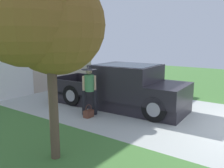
% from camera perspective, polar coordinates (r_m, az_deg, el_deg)
% --- Properties ---
extents(pickup_truck, '(2.22, 5.37, 1.61)m').
position_cam_1_polar(pickup_truck, '(8.73, 3.05, -1.03)').
color(pickup_truck, '#262229').
rests_on(pickup_truck, ground).
extents(person_with_hat, '(0.50, 0.50, 1.64)m').
position_cam_1_polar(person_with_hat, '(7.90, -5.44, -0.85)').
color(person_with_hat, black).
rests_on(person_with_hat, ground).
extents(handbag, '(0.32, 0.20, 0.42)m').
position_cam_1_polar(handbag, '(7.83, -5.63, -6.97)').
color(handbag, brown).
rests_on(handbag, ground).
extents(front_yard_tree, '(2.59, 2.18, 3.99)m').
position_cam_1_polar(front_yard_tree, '(5.00, -16.23, 15.14)').
color(front_yard_tree, brown).
rests_on(front_yard_tree, ground).
extents(wheeled_trash_bin, '(0.60, 0.72, 1.09)m').
position_cam_1_polar(wheeled_trash_bin, '(13.53, -0.46, 2.53)').
color(wheeled_trash_bin, '#424247').
rests_on(wheeled_trash_bin, ground).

